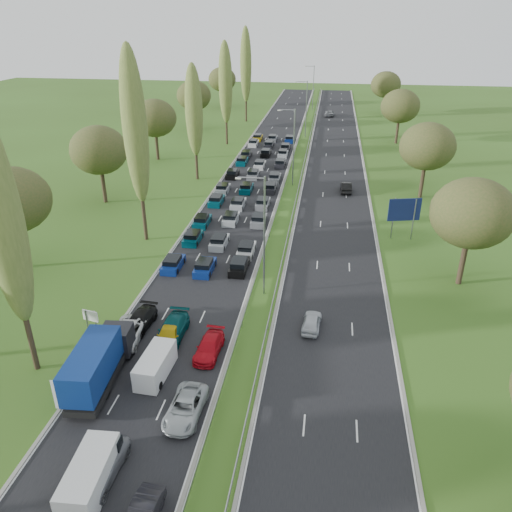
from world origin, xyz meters
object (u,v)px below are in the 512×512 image
at_px(blue_lorry, 99,362).
at_px(info_sign, 91,318).
at_px(white_van_rear, 156,363).
at_px(near_car_3, 139,321).
at_px(near_car_2, 127,334).
at_px(white_van_front, 92,473).
at_px(direction_sign, 404,211).

distance_m(blue_lorry, info_sign, 7.24).
bearing_deg(white_van_rear, near_car_3, 124.67).
distance_m(blue_lorry, white_van_rear, 4.22).
relative_size(white_van_rear, info_sign, 2.22).
height_order(near_car_2, white_van_front, white_van_front).
height_order(blue_lorry, white_van_front, blue_lorry).
relative_size(near_car_2, info_sign, 2.54).
distance_m(near_car_2, blue_lorry, 5.39).
distance_m(near_car_2, white_van_front, 14.42).
bearing_deg(blue_lorry, direction_sign, 46.22).
bearing_deg(near_car_2, white_van_rear, -46.66).
distance_m(near_car_2, direction_sign, 35.86).
relative_size(blue_lorry, white_van_front, 1.68).
bearing_deg(info_sign, near_car_3, 15.74).
relative_size(near_car_2, direction_sign, 1.03).
relative_size(info_sign, direction_sign, 0.40).
bearing_deg(direction_sign, blue_lorry, -129.48).
xyz_separation_m(info_sign, direction_sign, (28.80, 24.33, 2.20)).
xyz_separation_m(near_car_2, blue_lorry, (0.06, -5.27, 1.13)).
bearing_deg(near_car_2, direction_sign, 41.81).
xyz_separation_m(blue_lorry, direction_sign, (25.19, 30.58, 1.68)).
bearing_deg(near_car_2, white_van_front, -79.37).
bearing_deg(white_van_rear, direction_sign, 56.72).
distance_m(info_sign, direction_sign, 37.76).
bearing_deg(white_van_rear, white_van_front, -88.90).
relative_size(white_van_front, white_van_rear, 1.10).
bearing_deg(info_sign, white_van_front, -64.92).
xyz_separation_m(near_car_2, direction_sign, (25.25, 25.31, 2.81)).
bearing_deg(info_sign, white_van_rear, -31.99).
bearing_deg(blue_lorry, white_van_front, -73.02).
bearing_deg(near_car_3, near_car_2, -95.49).
relative_size(near_car_3, blue_lorry, 0.55).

